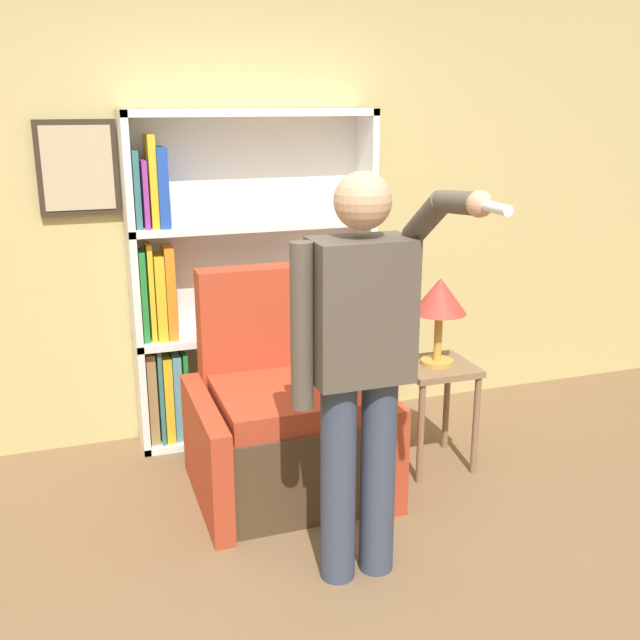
% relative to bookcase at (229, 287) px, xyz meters
% --- Properties ---
extents(ground_plane, '(14.00, 14.00, 0.00)m').
position_rel_bookcase_xyz_m(ground_plane, '(0.12, -1.87, -0.94)').
color(ground_plane, brown).
extents(wall_back, '(8.00, 0.11, 2.80)m').
position_rel_bookcase_xyz_m(wall_back, '(0.11, 0.16, 0.47)').
color(wall_back, tan).
rests_on(wall_back, ground_plane).
extents(bookcase, '(1.44, 0.28, 1.95)m').
position_rel_bookcase_xyz_m(bookcase, '(0.00, 0.00, 0.00)').
color(bookcase, white).
rests_on(bookcase, ground_plane).
extents(armchair, '(0.97, 0.86, 1.14)m').
position_rel_bookcase_xyz_m(armchair, '(0.12, -0.73, -0.57)').
color(armchair, '#4C3823').
rests_on(armchair, ground_plane).
extents(person_standing, '(0.55, 0.78, 1.74)m').
position_rel_bookcase_xyz_m(person_standing, '(0.19, -1.59, 0.06)').
color(person_standing, '#384256').
rests_on(person_standing, ground_plane).
extents(side_table, '(0.39, 0.39, 0.60)m').
position_rel_bookcase_xyz_m(side_table, '(0.97, -0.78, -0.46)').
color(side_table, '#846647').
rests_on(side_table, ground_plane).
extents(table_lamp, '(0.29, 0.29, 0.48)m').
position_rel_bookcase_xyz_m(table_lamp, '(0.97, -0.78, 0.03)').
color(table_lamp, gold).
rests_on(table_lamp, side_table).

